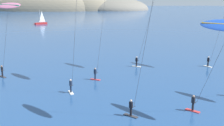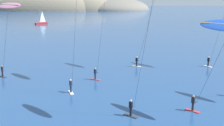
# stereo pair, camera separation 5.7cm
# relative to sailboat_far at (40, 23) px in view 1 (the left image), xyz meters

# --- Properties ---
(headland_island) EXTENTS (118.13, 57.74, 28.39)m
(headland_island) POSITION_rel_sailboat_far_xyz_m (0.52, 107.00, -0.64)
(headland_island) COLOR #7A705B
(headland_island) RESTS_ON ground
(sailboat_far) EXTENTS (5.33, 4.35, 5.70)m
(sailboat_far) POSITION_rel_sailboat_far_xyz_m (0.00, 0.00, 0.00)
(sailboat_far) COLOR #B22323
(sailboat_far) RESTS_ON ground
(kitesurfer_black) EXTENTS (4.82, 4.28, 12.14)m
(kitesurfer_black) POSITION_rel_sailboat_far_xyz_m (34.32, -87.90, 10.18)
(kitesurfer_black) COLOR #2D2D33
(kitesurfer_black) RESTS_ON ground
(kitesurfer_pink) EXTENTS (6.20, 6.12, 10.58)m
(kitesurfer_pink) POSITION_rel_sailboat_far_xyz_m (17.53, -76.30, 8.91)
(kitesurfer_pink) COLOR #2D2D33
(kitesurfer_pink) RESTS_ON ground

